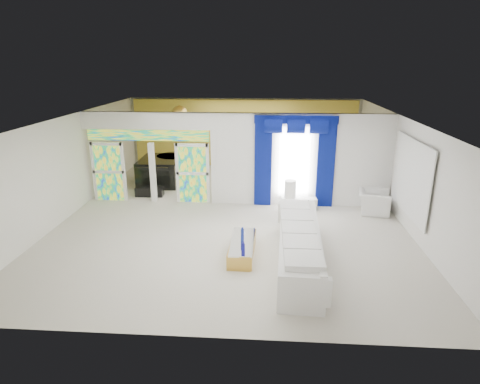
# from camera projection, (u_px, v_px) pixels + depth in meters

# --- Properties ---
(floor) EXTENTS (12.00, 12.00, 0.00)m
(floor) POSITION_uv_depth(u_px,v_px,m) (233.00, 213.00, 12.74)
(floor) COLOR #B7AF9E
(floor) RESTS_ON ground
(dividing_wall) EXTENTS (5.70, 0.18, 3.00)m
(dividing_wall) POSITION_uv_depth(u_px,v_px,m) (302.00, 160.00, 13.08)
(dividing_wall) COLOR white
(dividing_wall) RESTS_ON ground
(dividing_header) EXTENTS (4.30, 0.18, 0.55)m
(dividing_header) POSITION_uv_depth(u_px,v_px,m) (147.00, 121.00, 13.03)
(dividing_header) COLOR white
(dividing_header) RESTS_ON dividing_wall
(stained_panel_left) EXTENTS (0.95, 0.04, 2.00)m
(stained_panel_left) POSITION_uv_depth(u_px,v_px,m) (109.00, 172.00, 13.66)
(stained_panel_left) COLOR #994C3F
(stained_panel_left) RESTS_ON ground
(stained_panel_right) EXTENTS (0.95, 0.04, 2.00)m
(stained_panel_right) POSITION_uv_depth(u_px,v_px,m) (193.00, 173.00, 13.47)
(stained_panel_right) COLOR #994C3F
(stained_panel_right) RESTS_ON ground
(stained_transom) EXTENTS (4.00, 0.05, 0.35)m
(stained_transom) POSITION_uv_depth(u_px,v_px,m) (148.00, 135.00, 13.18)
(stained_transom) COLOR #994C3F
(stained_transom) RESTS_ON dividing_header
(window_pane) EXTENTS (1.00, 0.02, 2.30)m
(window_pane) POSITION_uv_depth(u_px,v_px,m) (294.00, 162.00, 13.02)
(window_pane) COLOR white
(window_pane) RESTS_ON dividing_wall
(blue_drape_left) EXTENTS (0.55, 0.10, 2.80)m
(blue_drape_left) POSITION_uv_depth(u_px,v_px,m) (263.00, 164.00, 13.07)
(blue_drape_left) COLOR #04104C
(blue_drape_left) RESTS_ON ground
(blue_drape_right) EXTENTS (0.55, 0.10, 2.80)m
(blue_drape_right) POSITION_uv_depth(u_px,v_px,m) (326.00, 165.00, 12.94)
(blue_drape_right) COLOR #04104C
(blue_drape_right) RESTS_ON ground
(blue_pelmet) EXTENTS (2.60, 0.12, 0.25)m
(blue_pelmet) POSITION_uv_depth(u_px,v_px,m) (296.00, 120.00, 12.57)
(blue_pelmet) COLOR #04104C
(blue_pelmet) RESTS_ON dividing_wall
(wall_mirror) EXTENTS (0.04, 2.70, 1.90)m
(wall_mirror) POSITION_uv_depth(u_px,v_px,m) (412.00, 178.00, 10.99)
(wall_mirror) COLOR white
(wall_mirror) RESTS_ON ground
(gold_curtains) EXTENTS (9.70, 0.12, 2.90)m
(gold_curtains) POSITION_uv_depth(u_px,v_px,m) (244.00, 133.00, 17.87)
(gold_curtains) COLOR gold
(gold_curtains) RESTS_ON ground
(white_sofa) EXTENTS (1.10, 4.27, 0.81)m
(white_sofa) POSITION_uv_depth(u_px,v_px,m) (299.00, 247.00, 9.52)
(white_sofa) COLOR silver
(white_sofa) RESTS_ON ground
(coffee_table) EXTENTS (0.62, 1.67, 0.37)m
(coffee_table) POSITION_uv_depth(u_px,v_px,m) (242.00, 248.00, 9.96)
(coffee_table) COLOR gold
(coffee_table) RESTS_ON ground
(console_table) EXTENTS (1.13, 0.44, 0.37)m
(console_table) POSITION_uv_depth(u_px,v_px,m) (299.00, 204.00, 13.05)
(console_table) COLOR white
(console_table) RESTS_ON ground
(table_lamp) EXTENTS (0.36, 0.36, 0.58)m
(table_lamp) POSITION_uv_depth(u_px,v_px,m) (290.00, 189.00, 12.93)
(table_lamp) COLOR white
(table_lamp) RESTS_ON console_table
(armchair) EXTENTS (1.14, 1.24, 0.70)m
(armchair) POSITION_uv_depth(u_px,v_px,m) (374.00, 201.00, 12.76)
(armchair) COLOR silver
(armchair) RESTS_ON ground
(grand_piano) EXTENTS (1.54, 1.98, 0.98)m
(grand_piano) POSITION_uv_depth(u_px,v_px,m) (161.00, 171.00, 15.75)
(grand_piano) COLOR black
(grand_piano) RESTS_ON ground
(piano_bench) EXTENTS (0.97, 0.40, 0.32)m
(piano_bench) POSITION_uv_depth(u_px,v_px,m) (150.00, 192.00, 14.33)
(piano_bench) COLOR black
(piano_bench) RESTS_ON ground
(tv_console) EXTENTS (0.60, 0.56, 0.73)m
(tv_console) POSITION_uv_depth(u_px,v_px,m) (113.00, 178.00, 15.17)
(tv_console) COLOR #A08150
(tv_console) RESTS_ON ground
(chandelier) EXTENTS (0.60, 0.60, 0.60)m
(chandelier) POSITION_uv_depth(u_px,v_px,m) (180.00, 114.00, 15.30)
(chandelier) COLOR gold
(chandelier) RESTS_ON ceiling
(decanters) EXTENTS (0.15, 0.89, 0.30)m
(decanters) POSITION_uv_depth(u_px,v_px,m) (243.00, 239.00, 9.79)
(decanters) COLOR white
(decanters) RESTS_ON coffee_table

